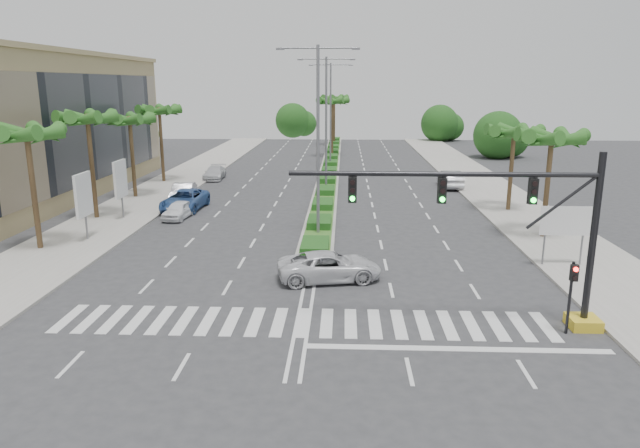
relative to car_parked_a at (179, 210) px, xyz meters
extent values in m
plane|color=#333335|center=(10.52, -18.47, -0.64)|extent=(160.00, 160.00, 0.00)
cube|color=gray|center=(25.72, 1.53, -0.57)|extent=(6.00, 120.00, 0.15)
cube|color=gray|center=(-4.68, 1.53, -0.57)|extent=(6.00, 120.00, 0.15)
cube|color=gray|center=(10.52, 26.53, -0.54)|extent=(2.20, 75.00, 0.20)
cube|color=#2F6221|center=(10.52, 26.53, -0.42)|extent=(1.80, 75.00, 0.04)
cube|color=tan|center=(-15.48, 7.53, 5.36)|extent=(12.00, 36.00, 12.00)
cube|color=gold|center=(22.02, -18.47, -0.42)|extent=(1.20, 1.20, 0.45)
cylinder|color=black|center=(22.02, -18.47, 3.06)|extent=(0.28, 0.28, 7.00)
cylinder|color=black|center=(16.02, -18.47, 5.66)|extent=(12.00, 0.20, 0.20)
cylinder|color=black|center=(20.62, -18.47, 4.56)|extent=(2.53, 0.12, 2.15)
cube|color=black|center=(19.52, -18.47, 5.01)|extent=(0.32, 0.24, 1.00)
cylinder|color=#19E533|center=(19.52, -18.61, 4.69)|extent=(0.20, 0.06, 0.20)
cube|color=black|center=(16.02, -18.47, 5.01)|extent=(0.32, 0.24, 1.00)
cylinder|color=#19E533|center=(16.02, -18.61, 4.69)|extent=(0.20, 0.06, 0.20)
cube|color=black|center=(12.52, -18.47, 5.01)|extent=(0.32, 0.24, 1.00)
cylinder|color=#19E533|center=(12.52, -18.61, 4.69)|extent=(0.20, 0.06, 0.20)
cylinder|color=black|center=(21.12, -19.07, 0.86)|extent=(0.12, 0.12, 3.00)
cube|color=black|center=(21.12, -19.22, 1.96)|extent=(0.28, 0.22, 0.65)
cylinder|color=red|center=(21.12, -19.35, 2.14)|extent=(0.18, 0.05, 0.18)
cylinder|color=slate|center=(23.02, -10.47, 0.76)|extent=(0.10, 0.10, 2.80)
cylinder|color=slate|center=(25.02, -10.47, 0.76)|extent=(0.10, 0.10, 2.80)
cube|color=#0C6638|center=(24.02, -10.47, 1.96)|extent=(2.60, 0.08, 1.50)
cube|color=white|center=(24.02, -10.52, 1.96)|extent=(2.70, 0.02, 1.60)
cylinder|color=slate|center=(-3.98, -6.47, 0.76)|extent=(0.12, 0.12, 2.80)
cube|color=white|center=(-3.98, -6.47, 2.36)|extent=(0.18, 2.10, 2.70)
cube|color=#D8594C|center=(-3.98, -6.47, 2.36)|extent=(0.12, 2.00, 2.60)
cylinder|color=slate|center=(-3.98, -0.47, 0.76)|extent=(0.12, 0.12, 2.80)
cube|color=white|center=(-3.98, -0.47, 2.36)|extent=(0.18, 2.10, 2.70)
cube|color=#D8594C|center=(-3.98, -0.47, 2.36)|extent=(0.12, 2.00, 2.60)
cylinder|color=brown|center=(-5.98, -8.47, 2.86)|extent=(0.32, 0.32, 7.00)
sphere|color=brown|center=(-5.98, -8.47, 6.26)|extent=(0.70, 0.70, 0.70)
cone|color=#255D1D|center=(-4.88, -8.47, 6.16)|extent=(0.90, 3.62, 1.50)
cone|color=#255D1D|center=(-5.29, -7.61, 6.16)|extent=(3.39, 2.96, 1.50)
cone|color=#255D1D|center=(-6.22, -7.40, 6.16)|extent=(3.73, 1.68, 1.50)
cone|color=#255D1D|center=(-6.97, -7.99, 6.16)|extent=(2.38, 3.65, 1.50)
cone|color=#255D1D|center=(-6.97, -8.95, 6.16)|extent=(2.38, 3.65, 1.50)
cone|color=#255D1D|center=(-6.22, -9.54, 6.16)|extent=(3.73, 1.68, 1.50)
cone|color=#255D1D|center=(-5.29, -9.33, 6.16)|extent=(3.39, 2.96, 1.50)
cylinder|color=brown|center=(-5.98, -0.47, 3.06)|extent=(0.32, 0.32, 7.40)
sphere|color=brown|center=(-5.98, -0.47, 6.66)|extent=(0.70, 0.70, 0.70)
cone|color=#255D1D|center=(-4.88, -0.47, 6.56)|extent=(0.90, 3.62, 1.50)
cone|color=#255D1D|center=(-5.29, 0.39, 6.56)|extent=(3.39, 2.96, 1.50)
cone|color=#255D1D|center=(-6.22, 0.60, 6.56)|extent=(3.73, 1.68, 1.50)
cone|color=#255D1D|center=(-6.97, 0.01, 6.56)|extent=(2.38, 3.65, 1.50)
cone|color=#255D1D|center=(-6.97, -0.95, 6.56)|extent=(2.38, 3.65, 1.50)
cone|color=#255D1D|center=(-6.22, -1.54, 6.56)|extent=(3.73, 1.68, 1.50)
cone|color=#255D1D|center=(-5.29, -1.33, 6.56)|extent=(3.39, 2.96, 1.50)
cylinder|color=brown|center=(-5.98, 7.53, 2.76)|extent=(0.32, 0.32, 6.80)
sphere|color=brown|center=(-5.98, 7.53, 6.06)|extent=(0.70, 0.70, 0.70)
cone|color=#255D1D|center=(-4.88, 7.53, 5.96)|extent=(0.90, 3.62, 1.50)
cone|color=#255D1D|center=(-5.29, 8.39, 5.96)|extent=(3.39, 2.96, 1.50)
cone|color=#255D1D|center=(-6.22, 8.60, 5.96)|extent=(3.73, 1.68, 1.50)
cone|color=#255D1D|center=(-6.97, 8.01, 5.96)|extent=(2.38, 3.65, 1.50)
cone|color=#255D1D|center=(-6.97, 7.05, 5.96)|extent=(2.38, 3.65, 1.50)
cone|color=#255D1D|center=(-6.22, 6.46, 5.96)|extent=(3.73, 1.68, 1.50)
cone|color=#255D1D|center=(-5.29, 6.67, 5.96)|extent=(3.39, 2.96, 1.50)
cylinder|color=brown|center=(-5.98, 15.53, 2.96)|extent=(0.32, 0.32, 7.20)
sphere|color=brown|center=(-5.98, 15.53, 6.46)|extent=(0.70, 0.70, 0.70)
cone|color=#255D1D|center=(-4.88, 15.53, 6.36)|extent=(0.90, 3.62, 1.50)
cone|color=#255D1D|center=(-5.29, 16.39, 6.36)|extent=(3.39, 2.96, 1.50)
cone|color=#255D1D|center=(-6.22, 16.60, 6.36)|extent=(3.73, 1.68, 1.50)
cone|color=#255D1D|center=(-6.97, 16.01, 6.36)|extent=(2.38, 3.65, 1.50)
cone|color=#255D1D|center=(-6.97, 15.05, 6.36)|extent=(2.38, 3.65, 1.50)
cone|color=#255D1D|center=(-6.22, 14.46, 6.36)|extent=(3.73, 1.68, 1.50)
cone|color=#255D1D|center=(-5.29, 14.67, 6.36)|extent=(3.39, 2.96, 1.50)
cylinder|color=brown|center=(25.02, -4.47, 2.61)|extent=(0.32, 0.32, 6.50)
sphere|color=brown|center=(25.02, -4.47, 5.76)|extent=(0.70, 0.70, 0.70)
cone|color=#255D1D|center=(26.12, -4.47, 5.66)|extent=(0.90, 3.62, 1.50)
cone|color=#255D1D|center=(25.71, -3.61, 5.66)|extent=(3.39, 2.96, 1.50)
cone|color=#255D1D|center=(24.78, -3.40, 5.66)|extent=(3.73, 1.68, 1.50)
cone|color=#255D1D|center=(24.03, -3.99, 5.66)|extent=(2.38, 3.65, 1.50)
cone|color=#255D1D|center=(24.03, -4.95, 5.66)|extent=(2.38, 3.65, 1.50)
cone|color=#255D1D|center=(24.78, -5.54, 5.66)|extent=(3.73, 1.68, 1.50)
cone|color=#255D1D|center=(25.71, -5.33, 5.66)|extent=(3.39, 2.96, 1.50)
cylinder|color=brown|center=(25.02, 3.53, 2.46)|extent=(0.32, 0.32, 6.20)
sphere|color=brown|center=(25.02, 3.53, 5.46)|extent=(0.70, 0.70, 0.70)
cone|color=#255D1D|center=(26.12, 3.53, 5.36)|extent=(0.90, 3.62, 1.50)
cone|color=#255D1D|center=(25.71, 4.39, 5.36)|extent=(3.39, 2.96, 1.50)
cone|color=#255D1D|center=(24.78, 4.60, 5.36)|extent=(3.73, 1.68, 1.50)
cone|color=#255D1D|center=(24.03, 4.01, 5.36)|extent=(2.38, 3.65, 1.50)
cone|color=#255D1D|center=(24.03, 3.05, 5.36)|extent=(2.38, 3.65, 1.50)
cone|color=#255D1D|center=(24.78, 2.46, 5.36)|extent=(3.73, 1.68, 1.50)
cone|color=#255D1D|center=(25.71, 2.67, 5.36)|extent=(3.39, 2.96, 1.50)
cylinder|color=brown|center=(10.52, 36.53, 3.11)|extent=(0.32, 0.32, 7.50)
sphere|color=brown|center=(10.52, 36.53, 6.76)|extent=(0.70, 0.70, 0.70)
cone|color=#255D1D|center=(11.62, 36.53, 6.66)|extent=(0.90, 3.62, 1.50)
cone|color=#255D1D|center=(11.21, 37.39, 6.66)|extent=(3.39, 2.96, 1.50)
cone|color=#255D1D|center=(10.28, 37.60, 6.66)|extent=(3.73, 1.68, 1.50)
cone|color=#255D1D|center=(9.53, 37.01, 6.66)|extent=(2.38, 3.65, 1.50)
cone|color=#255D1D|center=(9.53, 36.05, 6.66)|extent=(2.38, 3.65, 1.50)
cone|color=#255D1D|center=(10.28, 35.46, 6.66)|extent=(3.73, 1.68, 1.50)
cone|color=#255D1D|center=(11.21, 35.67, 6.66)|extent=(3.39, 2.96, 1.50)
cylinder|color=brown|center=(10.52, 51.53, 3.11)|extent=(0.32, 0.32, 7.50)
sphere|color=brown|center=(10.52, 51.53, 6.76)|extent=(0.70, 0.70, 0.70)
cone|color=#255D1D|center=(11.62, 51.53, 6.66)|extent=(0.90, 3.62, 1.50)
cone|color=#255D1D|center=(11.21, 52.39, 6.66)|extent=(3.39, 2.96, 1.50)
cone|color=#255D1D|center=(10.28, 52.60, 6.66)|extent=(3.73, 1.68, 1.50)
cone|color=#255D1D|center=(9.53, 52.01, 6.66)|extent=(2.38, 3.65, 1.50)
cone|color=#255D1D|center=(9.53, 51.05, 6.66)|extent=(2.38, 3.65, 1.50)
cone|color=#255D1D|center=(10.28, 50.46, 6.66)|extent=(3.73, 1.68, 1.50)
cone|color=#255D1D|center=(11.21, 50.67, 6.66)|extent=(3.39, 2.96, 1.50)
cylinder|color=slate|center=(10.52, -4.47, 5.36)|extent=(0.20, 0.20, 12.00)
cylinder|color=slate|center=(9.32, -4.47, 11.16)|extent=(2.40, 0.10, 0.10)
cylinder|color=slate|center=(11.72, -4.47, 11.16)|extent=(2.40, 0.10, 0.10)
cube|color=slate|center=(8.22, -4.47, 11.11)|extent=(0.50, 0.25, 0.12)
cube|color=slate|center=(12.82, -4.47, 11.11)|extent=(0.50, 0.25, 0.12)
cylinder|color=slate|center=(10.52, 11.53, 5.36)|extent=(0.20, 0.20, 12.00)
cylinder|color=slate|center=(9.32, 11.53, 11.16)|extent=(2.40, 0.10, 0.10)
cylinder|color=slate|center=(11.72, 11.53, 11.16)|extent=(2.40, 0.10, 0.10)
cube|color=slate|center=(8.22, 11.53, 11.11)|extent=(0.50, 0.25, 0.12)
cube|color=slate|center=(12.82, 11.53, 11.11)|extent=(0.50, 0.25, 0.12)
cylinder|color=slate|center=(10.52, 27.53, 5.36)|extent=(0.20, 0.20, 12.00)
cylinder|color=slate|center=(9.32, 27.53, 11.16)|extent=(2.40, 0.10, 0.10)
cylinder|color=slate|center=(11.72, 27.53, 11.16)|extent=(2.40, 0.10, 0.10)
cube|color=slate|center=(8.22, 27.53, 11.11)|extent=(0.50, 0.25, 0.12)
cube|color=slate|center=(12.82, 27.53, 11.11)|extent=(0.50, 0.25, 0.12)
imported|color=white|center=(0.00, 0.00, 0.00)|extent=(1.92, 3.91, 1.28)
imported|color=silver|center=(-1.28, 5.87, 0.15)|extent=(2.15, 4.94, 1.58)
imported|color=#315798|center=(-0.32, 2.87, 0.16)|extent=(2.98, 5.90, 1.60)
imported|color=silver|center=(-1.28, 17.71, 0.03)|extent=(2.00, 4.66, 1.34)
imported|color=silver|center=(11.49, -13.10, 0.09)|extent=(5.63, 3.42, 1.46)
imported|color=#A8A8AC|center=(22.32, 13.79, 0.19)|extent=(1.81, 5.04, 1.66)
camera|label=1|loc=(12.18, -40.54, 9.08)|focal=32.00mm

